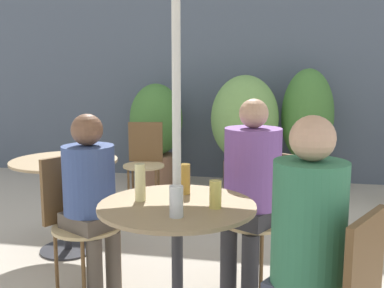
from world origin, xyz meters
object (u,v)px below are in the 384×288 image
beer_glass_1 (185,179)px  beer_glass_2 (140,182)px  bistro_chair_4 (145,156)px  cafe_table_near (177,235)px  seated_person_2 (91,189)px  potted_plant_2 (307,124)px  potted_plant_1 (244,126)px  beer_glass_3 (176,201)px  seated_person_0 (306,236)px  beer_glass_0 (215,194)px  cafe_table_far (65,181)px  potted_plant_0 (156,129)px  bistro_chair_2 (77,211)px  bistro_chair_1 (263,206)px  seated_person_1 (251,180)px

beer_glass_1 → beer_glass_2: 0.27m
bistro_chair_4 → cafe_table_near: bearing=-79.0°
bistro_chair_4 → seated_person_2: bearing=-92.2°
seated_person_2 → potted_plant_2: bearing=1.8°
potted_plant_1 → beer_glass_3: bearing=-91.0°
seated_person_0 → beer_glass_0: seated_person_0 is taller
bistro_chair_4 → potted_plant_2: (1.72, 0.88, 0.28)m
cafe_table_far → potted_plant_1: bearing=59.6°
seated_person_0 → beer_glass_2: (-0.83, 0.37, 0.10)m
beer_glass_2 → beer_glass_3: beer_glass_2 is taller
seated_person_2 → potted_plant_1: (0.72, 2.73, 0.09)m
cafe_table_near → beer_glass_2: beer_glass_2 is taller
potted_plant_0 → bistro_chair_2: bearing=-84.8°
bistro_chair_1 → bistro_chair_2: same height
bistro_chair_2 → beer_glass_2: bearing=-96.3°
bistro_chair_4 → beer_glass_2: 2.43m
seated_person_1 → beer_glass_1: size_ratio=7.43×
cafe_table_near → seated_person_2: (-0.62, 0.34, 0.13)m
beer_glass_3 → seated_person_0: bearing=-13.4°
beer_glass_3 → bistro_chair_1: bearing=69.0°
beer_glass_2 → beer_glass_3: (0.25, -0.23, -0.02)m
bistro_chair_2 → potted_plant_0: potted_plant_0 is taller
beer_glass_0 → potted_plant_0: size_ratio=0.11×
beer_glass_2 → beer_glass_3: size_ratio=1.33×
bistro_chair_4 → potted_plant_1: bearing=26.2°
bistro_chair_1 → cafe_table_near: bearing=-90.0°
seated_person_2 → potted_plant_0: potted_plant_0 is taller
bistro_chair_2 → seated_person_1: size_ratio=0.70×
potted_plant_0 → beer_glass_2: bearing=-75.8°
beer_glass_3 → potted_plant_2: bearing=77.2°
seated_person_0 → potted_plant_0: size_ratio=0.98×
cafe_table_far → beer_glass_0: size_ratio=5.82×
beer_glass_1 → beer_glass_3: beer_glass_1 is taller
seated_person_0 → potted_plant_1: size_ratio=0.90×
bistro_chair_1 → seated_person_0: 1.14m
beer_glass_1 → potted_plant_0: bearing=108.5°
beer_glass_2 → beer_glass_0: bearing=-7.6°
bistro_chair_1 → beer_glass_3: 1.06m
beer_glass_3 → potted_plant_1: bearing=89.0°
beer_glass_1 → potted_plant_1: size_ratio=0.12×
beer_glass_1 → potted_plant_0: (-1.01, 3.02, -0.11)m
bistro_chair_4 → seated_person_2: (0.27, -2.00, 0.17)m
beer_glass_0 → potted_plant_0: 3.47m
cafe_table_near → potted_plant_0: (-1.01, 3.22, 0.14)m
cafe_table_near → bistro_chair_4: size_ratio=0.93×
bistro_chair_4 → seated_person_0: (1.52, -2.68, 0.21)m
seated_person_2 → potted_plant_2: potted_plant_2 is taller
seated_person_2 → cafe_table_far: bearing=66.3°
bistro_chair_2 → bistro_chair_4: bearing=32.6°
cafe_table_far → bistro_chair_1: bistro_chair_1 is taller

